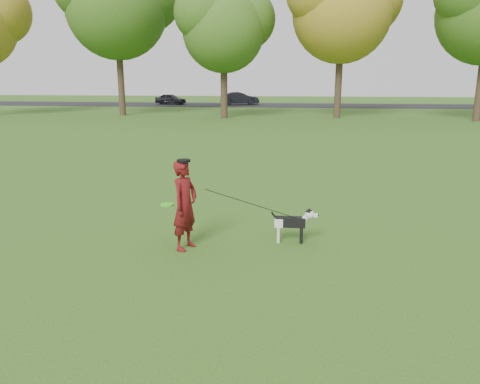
# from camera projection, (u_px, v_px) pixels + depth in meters

# --- Properties ---
(ground) EXTENTS (120.00, 120.00, 0.00)m
(ground) POSITION_uv_depth(u_px,v_px,m) (250.00, 249.00, 8.34)
(ground) COLOR #285116
(ground) RESTS_ON ground
(road) EXTENTS (120.00, 7.00, 0.02)m
(road) POSITION_uv_depth(u_px,v_px,m) (284.00, 105.00, 46.91)
(road) COLOR black
(road) RESTS_ON ground
(man) EXTENTS (0.57, 0.69, 1.60)m
(man) POSITION_uv_depth(u_px,v_px,m) (185.00, 205.00, 8.18)
(man) COLOR #5C0D13
(man) RESTS_ON ground
(dog) EXTENTS (0.88, 0.18, 0.67)m
(dog) POSITION_uv_depth(u_px,v_px,m) (294.00, 221.00, 8.58)
(dog) COLOR black
(dog) RESTS_ON ground
(car_left) EXTENTS (3.34, 1.84, 1.08)m
(car_left) POSITION_uv_depth(u_px,v_px,m) (171.00, 99.00, 47.95)
(car_left) COLOR black
(car_left) RESTS_ON road
(car_mid) EXTENTS (4.06, 2.19, 1.27)m
(car_mid) POSITION_uv_depth(u_px,v_px,m) (240.00, 98.00, 47.21)
(car_mid) COLOR black
(car_mid) RESTS_ON road
(man_held_items) EXTENTS (2.45, 0.70, 1.17)m
(man_held_items) POSITION_uv_depth(u_px,v_px,m) (254.00, 205.00, 8.29)
(man_held_items) COLOR #3CDF1C
(man_held_items) RESTS_ON ground
(tree_row) EXTENTS (51.74, 8.86, 12.01)m
(tree_row) POSITION_uv_depth(u_px,v_px,m) (262.00, 8.00, 31.81)
(tree_row) COLOR #38281C
(tree_row) RESTS_ON ground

